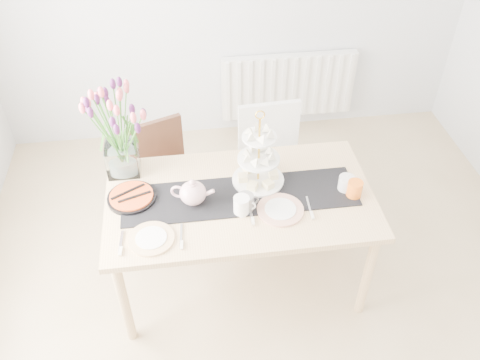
{
  "coord_description": "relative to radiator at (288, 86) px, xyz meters",
  "views": [
    {
      "loc": [
        -0.46,
        -1.7,
        2.83
      ],
      "look_at": [
        -0.17,
        0.44,
        0.93
      ],
      "focal_mm": 38.0,
      "sensor_mm": 36.0,
      "label": 1
    }
  ],
  "objects": [
    {
      "name": "room_shell",
      "position": [
        -0.5,
        -2.19,
        0.85
      ],
      "size": [
        4.5,
        4.5,
        4.5
      ],
      "color": "tan",
      "rests_on": "ground"
    },
    {
      "name": "radiator",
      "position": [
        0.0,
        0.0,
        0.0
      ],
      "size": [
        1.2,
        0.08,
        0.6
      ],
      "primitive_type": "cube",
      "color": "white",
      "rests_on": "room_shell"
    },
    {
      "name": "dining_table",
      "position": [
        -0.67,
        -1.7,
        0.22
      ],
      "size": [
        1.6,
        0.9,
        0.75
      ],
      "color": "tan",
      "rests_on": "ground"
    },
    {
      "name": "chair_brown",
      "position": [
        -1.13,
        -1.01,
        0.01
      ],
      "size": [
        0.51,
        0.51,
        0.79
      ],
      "rotation": [
        0.0,
        0.0,
        0.37
      ],
      "color": "#3C2216",
      "rests_on": "ground"
    },
    {
      "name": "chair_white",
      "position": [
        -0.35,
        -1.08,
        0.08
      ],
      "size": [
        0.47,
        0.47,
        0.9
      ],
      "rotation": [
        0.0,
        0.0,
        0.06
      ],
      "color": "white",
      "rests_on": "ground"
    },
    {
      "name": "table_runner",
      "position": [
        -0.67,
        -1.7,
        0.3
      ],
      "size": [
        1.4,
        0.35,
        0.01
      ],
      "primitive_type": "cube",
      "color": "black",
      "rests_on": "dining_table"
    },
    {
      "name": "tulip_vase",
      "position": [
        -1.36,
        -1.36,
        0.69
      ],
      "size": [
        0.71,
        0.71,
        0.61
      ],
      "rotation": [
        0.0,
        0.0,
        -0.41
      ],
      "color": "silver",
      "rests_on": "dining_table"
    },
    {
      "name": "cake_stand",
      "position": [
        -0.54,
        -1.58,
        0.43
      ],
      "size": [
        0.32,
        0.32,
        0.47
      ],
      "rotation": [
        0.0,
        0.0,
        0.06
      ],
      "color": "gold",
      "rests_on": "dining_table"
    },
    {
      "name": "teapot",
      "position": [
        -0.94,
        -1.72,
        0.38
      ],
      "size": [
        0.3,
        0.26,
        0.16
      ],
      "primitive_type": null,
      "rotation": [
        0.0,
        0.0,
        -0.27
      ],
      "color": "silver",
      "rests_on": "dining_table"
    },
    {
      "name": "cream_jug",
      "position": [
        -0.03,
        -1.72,
        0.35
      ],
      "size": [
        0.12,
        0.12,
        0.1
      ],
      "primitive_type": "cylinder",
      "rotation": [
        0.0,
        0.0,
        0.27
      ],
      "color": "silver",
      "rests_on": "dining_table"
    },
    {
      "name": "tart_tin",
      "position": [
        -1.31,
        -1.64,
        0.32
      ],
      "size": [
        0.29,
        0.29,
        0.03
      ],
      "rotation": [
        0.0,
        0.0,
        0.08
      ],
      "color": "black",
      "rests_on": "dining_table"
    },
    {
      "name": "mug_grey",
      "position": [
        -0.65,
        -1.81,
        0.36
      ],
      "size": [
        0.11,
        0.11,
        0.11
      ],
      "primitive_type": "cylinder",
      "rotation": [
        0.0,
        0.0,
        0.25
      ],
      "color": "slate",
      "rests_on": "dining_table"
    },
    {
      "name": "mug_white",
      "position": [
        -0.68,
        -1.83,
        0.36
      ],
      "size": [
        0.11,
        0.11,
        0.11
      ],
      "primitive_type": "cylinder",
      "rotation": [
        0.0,
        0.0,
        -0.21
      ],
      "color": "white",
      "rests_on": "dining_table"
    },
    {
      "name": "mug_orange",
      "position": [
        0.01,
        -1.79,
        0.35
      ],
      "size": [
        0.13,
        0.13,
        0.11
      ],
      "primitive_type": "cylinder",
      "rotation": [
        0.0,
        0.0,
        0.83
      ],
      "color": "orange",
      "rests_on": "dining_table"
    },
    {
      "name": "plate_left",
      "position": [
        -1.19,
        -1.98,
        0.31
      ],
      "size": [
        0.27,
        0.27,
        0.01
      ],
      "primitive_type": "cylinder",
      "rotation": [
        0.0,
        0.0,
        -0.08
      ],
      "color": "silver",
      "rests_on": "dining_table"
    },
    {
      "name": "plate_right",
      "position": [
        -0.45,
        -1.85,
        0.31
      ],
      "size": [
        0.29,
        0.29,
        0.01
      ],
      "primitive_type": "cylinder",
      "rotation": [
        0.0,
        0.0,
        -0.06
      ],
      "color": "silver",
      "rests_on": "dining_table"
    }
  ]
}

